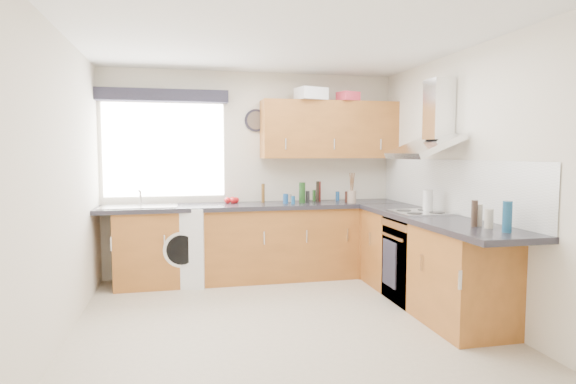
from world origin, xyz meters
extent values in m
plane|color=beige|center=(0.00, 0.00, 0.00)|extent=(3.60, 3.60, 0.00)
cube|color=white|center=(0.00, 0.00, 2.50)|extent=(3.60, 3.60, 0.02)
cube|color=silver|center=(0.00, 1.80, 1.25)|extent=(3.60, 0.02, 2.50)
cube|color=silver|center=(0.00, -1.80, 1.25)|extent=(3.60, 0.02, 2.50)
cube|color=silver|center=(-1.80, 0.00, 1.25)|extent=(0.02, 3.60, 2.50)
cube|color=silver|center=(1.80, 0.00, 1.25)|extent=(0.02, 3.60, 2.50)
cube|color=white|center=(-1.05, 1.79, 1.55)|extent=(1.40, 0.02, 1.10)
cube|color=black|center=(-1.05, 1.70, 2.18)|extent=(1.50, 0.18, 0.14)
cube|color=white|center=(1.79, 0.30, 1.18)|extent=(0.01, 3.00, 0.54)
cube|color=brown|center=(-0.10, 1.51, 0.43)|extent=(3.00, 0.58, 0.86)
cube|color=brown|center=(1.50, 1.50, 0.43)|extent=(0.60, 0.60, 0.86)
cube|color=brown|center=(1.51, 0.15, 0.43)|extent=(0.58, 2.10, 0.86)
cube|color=black|center=(0.00, 1.50, 0.89)|extent=(3.60, 0.62, 0.05)
cube|color=black|center=(1.50, 0.00, 0.89)|extent=(0.62, 2.42, 0.05)
cube|color=black|center=(1.50, 0.30, 0.42)|extent=(0.56, 0.58, 0.85)
cube|color=silver|center=(1.50, 0.30, 0.92)|extent=(0.52, 0.52, 0.01)
cube|color=brown|center=(0.95, 1.62, 1.80)|extent=(1.70, 0.35, 0.70)
cube|color=white|center=(-0.87, 1.52, 0.45)|extent=(0.73, 0.72, 0.90)
cylinder|color=black|center=(0.05, 1.76, 1.91)|extent=(0.28, 0.04, 0.28)
cube|color=white|center=(0.68, 1.52, 2.22)|extent=(0.40, 0.34, 0.14)
cube|color=#CB3246|center=(1.15, 1.52, 2.20)|extent=(0.28, 0.26, 0.11)
cylinder|color=gray|center=(1.15, 1.35, 0.98)|extent=(0.13, 0.13, 0.15)
cylinder|color=white|center=(1.62, 0.37, 1.02)|extent=(0.12, 0.12, 0.22)
cylinder|color=#ADA294|center=(0.44, 1.66, 0.96)|extent=(0.07, 0.07, 0.09)
cylinder|color=black|center=(0.64, 1.51, 0.98)|extent=(0.05, 0.05, 0.14)
cylinder|color=#25511C|center=(0.77, 1.68, 0.98)|extent=(0.04, 0.04, 0.14)
cylinder|color=black|center=(0.76, 1.50, 1.04)|extent=(0.04, 0.04, 0.26)
cylinder|color=#561512|center=(0.82, 1.63, 1.03)|extent=(0.05, 0.05, 0.25)
cylinder|color=#1A3F16|center=(0.56, 1.47, 1.03)|extent=(0.07, 0.07, 0.25)
cylinder|color=#391B14|center=(1.14, 1.48, 0.98)|extent=(0.06, 0.06, 0.13)
cylinder|color=brown|center=(0.11, 1.66, 1.02)|extent=(0.04, 0.04, 0.23)
cylinder|color=navy|center=(0.43, 1.40, 0.96)|extent=(0.04, 0.04, 0.10)
cylinder|color=#1D518E|center=(1.08, 1.68, 0.97)|extent=(0.05, 0.05, 0.11)
cylinder|color=navy|center=(0.36, 1.47, 0.97)|extent=(0.06, 0.06, 0.11)
cylinder|color=#B8AF9D|center=(1.55, -0.60, 1.00)|extent=(0.07, 0.07, 0.18)
cylinder|color=#3A2920|center=(1.49, -0.64, 1.02)|extent=(0.05, 0.05, 0.22)
cylinder|color=navy|center=(1.57, -0.94, 1.03)|extent=(0.07, 0.07, 0.24)
cylinder|color=#BFB7A3|center=(1.56, -0.73, 0.99)|extent=(0.07, 0.07, 0.16)
camera|label=1|loc=(-0.85, -4.13, 1.52)|focal=30.00mm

